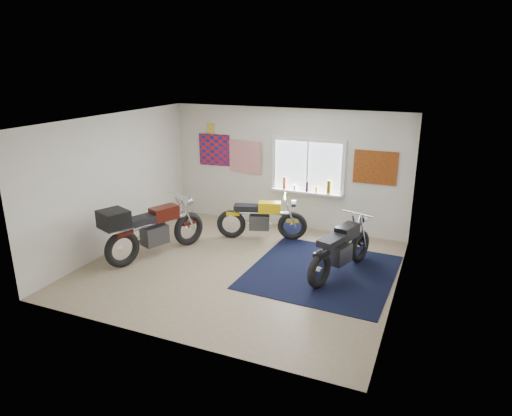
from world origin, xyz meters
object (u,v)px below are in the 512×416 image
at_px(navy_rug, 322,272).
at_px(black_chrome_bike, 341,250).
at_px(yellow_triumph, 261,220).
at_px(maroon_tourer, 148,229).

distance_m(navy_rug, black_chrome_bike, 0.55).
distance_m(yellow_triumph, maroon_tourer, 2.40).
distance_m(black_chrome_bike, maroon_tourer, 3.64).
bearing_deg(yellow_triumph, navy_rug, -51.92).
height_order(navy_rug, black_chrome_bike, black_chrome_bike).
bearing_deg(maroon_tourer, navy_rug, -56.23).
relative_size(navy_rug, yellow_triumph, 1.38).
relative_size(navy_rug, black_chrome_bike, 1.33).
height_order(yellow_triumph, maroon_tourer, maroon_tourer).
bearing_deg(black_chrome_bike, navy_rug, 121.00).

